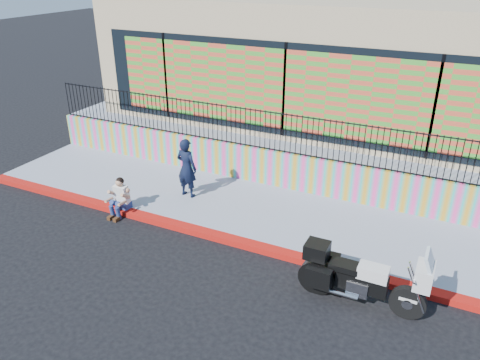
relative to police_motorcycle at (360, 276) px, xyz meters
The scene contains 10 objects.
ground 3.79m from the police_motorcycle, 166.46° to the left, with size 90.00×90.00×0.00m, color black.
red_curb 3.78m from the police_motorcycle, 166.46° to the left, with size 16.00×0.30×0.15m, color #A9130C.
sidewalk 4.46m from the police_motorcycle, 145.18° to the left, with size 16.00×3.00×0.15m, color gray.
mural_wall 5.49m from the police_motorcycle, 131.34° to the left, with size 16.00×0.20×1.10m, color #FF439C.
metal_fence 5.62m from the police_motorcycle, 131.34° to the left, with size 15.80×0.04×1.20m, color black, non-canonical shape.
elevated_platform 9.91m from the police_motorcycle, 111.47° to the left, with size 16.00×10.00×1.25m, color gray.
storefront_building 10.05m from the police_motorcycle, 111.94° to the left, with size 14.00×8.06×4.00m.
police_motorcycle is the anchor object (origin of this frame).
police_officer 5.99m from the police_motorcycle, 156.74° to the left, with size 0.64×0.42×1.75m, color black.
seated_man 6.74m from the police_motorcycle, behind, with size 0.54×0.71×1.06m.
Camera 1 is at (4.79, -8.76, 6.41)m, focal length 35.00 mm.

